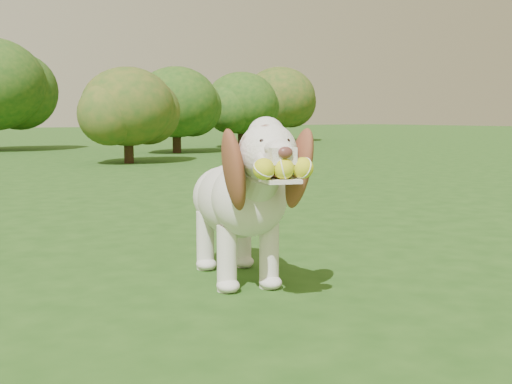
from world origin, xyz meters
TOP-DOWN VIEW (x-y plane):
  - ground at (0.00, 0.00)m, footprint 80.00×80.00m
  - dog at (-0.45, -0.19)m, footprint 0.62×1.15m
  - shrub_c at (2.12, 7.09)m, footprint 1.49×1.49m
  - shrub_h at (9.39, 12.86)m, footprint 2.12×2.12m
  - shrub_d at (4.09, 9.23)m, footprint 1.70×1.70m
  - shrub_f at (6.46, 10.43)m, footprint 1.75×1.75m

SIDE VIEW (x-z plane):
  - ground at x=0.00m, z-range 0.00..0.00m
  - dog at x=-0.45m, z-range 0.02..0.79m
  - shrub_c at x=2.12m, z-range 0.14..1.68m
  - shrub_d at x=4.09m, z-range 0.16..1.92m
  - shrub_f at x=6.46m, z-range 0.16..1.97m
  - shrub_h at x=9.39m, z-range 0.19..2.39m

